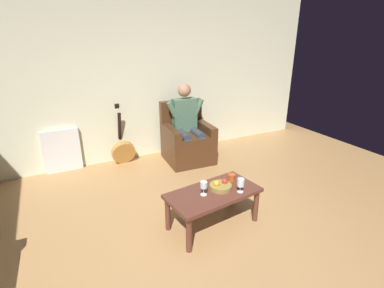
{
  "coord_description": "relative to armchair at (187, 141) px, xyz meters",
  "views": [
    {
      "loc": [
        1.39,
        1.81,
        2.06
      ],
      "look_at": [
        -0.3,
        -1.54,
        0.62
      ],
      "focal_mm": 26.96,
      "sensor_mm": 36.0,
      "label": 1
    }
  ],
  "objects": [
    {
      "name": "radiator",
      "position": [
        1.94,
        -0.48,
        0.01
      ],
      "size": [
        0.55,
        0.06,
        0.69
      ],
      "primitive_type": "cube",
      "color": "white",
      "rests_on": "ground"
    },
    {
      "name": "person_seated",
      "position": [
        0.0,
        0.01,
        0.36
      ],
      "size": [
        0.66,
        0.63,
        1.3
      ],
      "rotation": [
        0.0,
        0.0,
        -0.06
      ],
      "color": "#4A6D55",
      "rests_on": "ground"
    },
    {
      "name": "wall_back",
      "position": [
        0.62,
        -0.55,
        1.02
      ],
      "size": [
        6.78,
        0.06,
        2.71
      ],
      "primitive_type": "cube",
      "color": "beige",
      "rests_on": "ground"
    },
    {
      "name": "candle_jar",
      "position": [
        0.23,
        1.67,
        0.14
      ],
      "size": [
        0.09,
        0.09,
        0.08
      ],
      "primitive_type": "cylinder",
      "color": "#B04E1E",
      "rests_on": "coffee_table"
    },
    {
      "name": "guitar",
      "position": [
        1.02,
        -0.35,
        -0.11
      ],
      "size": [
        0.39,
        0.32,
        1.0
      ],
      "color": "#B37A37",
      "rests_on": "ground"
    },
    {
      "name": "wine_glass_far",
      "position": [
        0.29,
        1.93,
        0.2
      ],
      "size": [
        0.08,
        0.08,
        0.16
      ],
      "color": "silver",
      "rests_on": "coffee_table"
    },
    {
      "name": "coffee_table",
      "position": [
        0.55,
        1.79,
        0.03
      ],
      "size": [
        1.09,
        0.65,
        0.43
      ],
      "rotation": [
        0.0,
        0.0,
        0.12
      ],
      "color": "#582D23",
      "rests_on": "ground"
    },
    {
      "name": "armchair",
      "position": [
        0.0,
        0.0,
        0.0
      ],
      "size": [
        0.79,
        0.8,
        0.99
      ],
      "rotation": [
        0.0,
        0.0,
        -0.06
      ],
      "color": "#482A17",
      "rests_on": "ground"
    },
    {
      "name": "fruit_bowl",
      "position": [
        0.44,
        1.77,
        0.13
      ],
      "size": [
        0.25,
        0.25,
        0.11
      ],
      "color": "olive",
      "rests_on": "coffee_table"
    },
    {
      "name": "wine_glass_near",
      "position": [
        0.68,
        1.8,
        0.21
      ],
      "size": [
        0.07,
        0.07,
        0.16
      ],
      "color": "silver",
      "rests_on": "coffee_table"
    },
    {
      "name": "ground_plane",
      "position": [
        0.62,
        2.35,
        -0.34
      ],
      "size": [
        7.66,
        7.66,
        0.0
      ],
      "primitive_type": "plane",
      "color": "#AD814E"
    }
  ]
}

